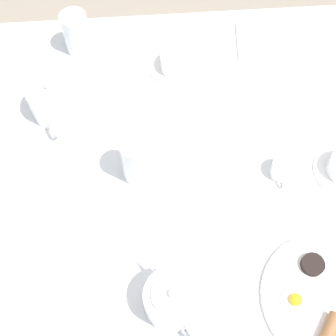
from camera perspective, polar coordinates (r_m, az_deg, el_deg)
The scene contains 12 objects.
ground_plane at distance 1.87m, azimuth 0.00°, elevation -10.19°, with size 8.00×8.00×0.00m, color gray.
table at distance 1.25m, azimuth 0.00°, elevation -1.60°, with size 1.09×1.19×0.71m.
breakfast_plate at distance 1.15m, azimuth 18.98°, elevation -14.88°, with size 0.31×0.31×0.04m.
teapot_near at distance 1.04m, azimuth 0.57°, elevation -15.83°, with size 0.19×0.12×0.13m.
teapot_far at distance 1.29m, azimuth -13.91°, elevation 7.97°, with size 0.21×0.12×0.13m.
teacup_with_saucer_right at distance 1.36m, azimuth 1.02°, elevation 12.66°, with size 0.15×0.15×0.06m.
water_glass_tall at distance 1.41m, azimuth -11.11°, elevation 15.84°, with size 0.07×0.07×0.13m.
water_glass_short at distance 1.14m, azimuth -3.87°, elevation 1.06°, with size 0.07×0.07×0.15m.
creamer_jug at distance 1.21m, azimuth 13.85°, elevation -0.13°, with size 0.08×0.06×0.05m.
napkin_folded at distance 1.47m, azimuth 10.44°, elevation 14.96°, with size 0.16×0.11×0.01m.
fork_by_plate at distance 1.15m, azimuth -13.15°, elevation -9.85°, with size 0.16×0.12×0.00m.
spoon_for_tea at distance 1.25m, azimuth 6.90°, elevation 3.22°, with size 0.07×0.16×0.00m.
Camera 1 is at (0.53, -0.04, 1.79)m, focal length 50.00 mm.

